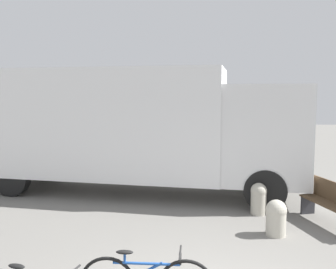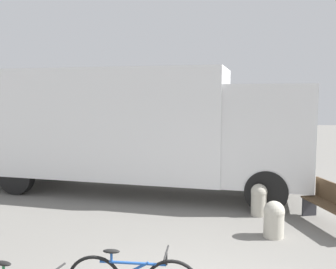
{
  "view_description": "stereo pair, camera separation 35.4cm",
  "coord_description": "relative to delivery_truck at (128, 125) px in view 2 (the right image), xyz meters",
  "views": [
    {
      "loc": [
        -0.37,
        -4.36,
        2.78
      ],
      "look_at": [
        -0.66,
        4.36,
        1.83
      ],
      "focal_mm": 40.0,
      "sensor_mm": 36.0,
      "label": 1
    },
    {
      "loc": [
        -0.02,
        -4.34,
        2.78
      ],
      "look_at": [
        -0.66,
        4.36,
        1.83
      ],
      "focal_mm": 40.0,
      "sensor_mm": 36.0,
      "label": 2
    }
  ],
  "objects": [
    {
      "name": "delivery_truck",
      "position": [
        0.0,
        0.0,
        0.0
      ],
      "size": [
        9.78,
        3.93,
        3.45
      ],
      "rotation": [
        0.0,
        0.0,
        -0.17
      ],
      "color": "white",
      "rests_on": "ground"
    },
    {
      "name": "bollard_near_bench",
      "position": [
        3.45,
        -3.23,
        -1.54
      ],
      "size": [
        0.41,
        0.41,
        0.72
      ],
      "color": "#B2AD9E",
      "rests_on": "ground"
    },
    {
      "name": "bollard_far_bench",
      "position": [
        3.37,
        -1.92,
        -1.52
      ],
      "size": [
        0.37,
        0.37,
        0.74
      ],
      "color": "#B2AD9E",
      "rests_on": "ground"
    }
  ]
}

